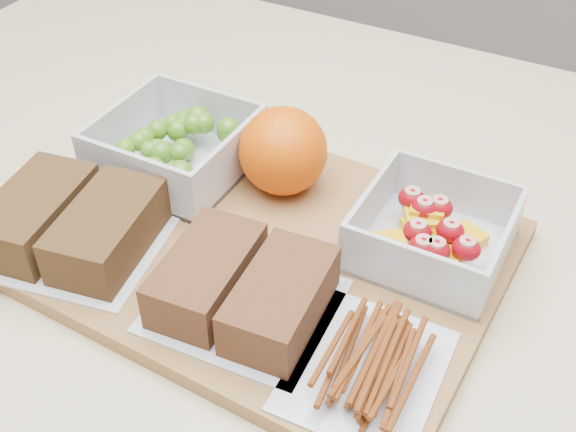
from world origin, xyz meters
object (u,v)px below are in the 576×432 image
cutting_board (254,246)px  fruit_container (432,234)px  orange (283,151)px  sandwich_bag_left (72,223)px  grape_container (177,147)px  sandwich_bag_center (243,288)px  pretzel_bag (367,359)px

cutting_board → fruit_container: bearing=24.4°
orange → sandwich_bag_left: bearing=-128.0°
grape_container → orange: 0.11m
sandwich_bag_center → fruit_container: bearing=50.4°
fruit_container → pretzel_bag: bearing=-88.9°
cutting_board → fruit_container: fruit_container is taller
cutting_board → sandwich_bag_center: size_ratio=2.87×
cutting_board → sandwich_bag_left: sandwich_bag_left is taller
sandwich_bag_center → pretzel_bag: size_ratio=1.12×
orange → pretzel_bag: 0.23m
orange → sandwich_bag_center: size_ratio=0.56×
pretzel_bag → sandwich_bag_center: bearing=173.6°
orange → sandwich_bag_left: 0.20m
orange → pretzel_bag: (0.16, -0.16, -0.03)m
sandwich_bag_left → pretzel_bag: (0.28, -0.01, -0.01)m
pretzel_bag → sandwich_bag_left: bearing=178.3°
sandwich_bag_center → pretzel_bag: (0.11, -0.01, -0.01)m
fruit_container → orange: orange is taller
fruit_container → pretzel_bag: 0.14m
orange → sandwich_bag_center: (0.05, -0.15, -0.02)m
fruit_container → orange: size_ratio=1.47×
fruit_container → sandwich_bag_left: bearing=-154.0°
fruit_container → orange: bearing=172.4°
orange → fruit_container: bearing=-7.6°
cutting_board → sandwich_bag_center: sandwich_bag_center is taller
orange → sandwich_bag_left: orange is taller
cutting_board → orange: (-0.01, 0.08, 0.05)m
cutting_board → sandwich_bag_center: bearing=-62.7°
grape_container → sandwich_bag_center: grape_container is taller
cutting_board → fruit_container: 0.16m
sandwich_bag_left → sandwich_bag_center: 0.17m
cutting_board → grape_container: 0.14m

